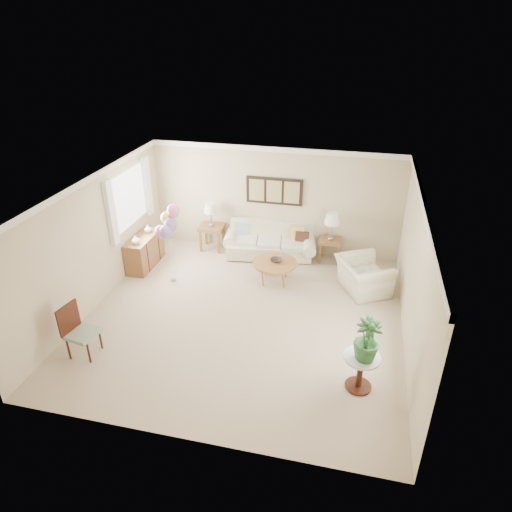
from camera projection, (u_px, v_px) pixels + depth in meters
The scene contains 18 objects.
ground_plane at pixel (243, 317), 8.91m from camera, with size 6.00×6.00×0.00m, color tan.
room_shell at pixel (238, 239), 8.25m from camera, with size 6.04×6.04×2.60m.
wall_art_triptych at pixel (274, 191), 10.74m from camera, with size 1.35×0.06×0.65m.
sofa at pixel (270, 243), 11.07m from camera, with size 2.35×1.13×0.82m.
end_table_left at pixel (212, 229), 11.27m from camera, with size 0.58×0.53×0.63m.
end_table_right at pixel (330, 243), 10.73m from camera, with size 0.52×0.47×0.57m.
lamp_left at pixel (211, 209), 11.01m from camera, with size 0.33×0.33×0.58m.
lamp_right at pixel (332, 219), 10.45m from camera, with size 0.37×0.37×0.66m.
coffee_table at pixel (275, 264), 9.89m from camera, with size 0.96×0.96×0.49m.
decor_bowl at pixel (276, 260), 9.88m from camera, with size 0.25×0.25×0.06m, color #2A241E.
armchair at pixel (363, 276), 9.62m from camera, with size 1.07×0.93×0.69m, color beige.
side_table at pixel (361, 364), 7.01m from camera, with size 0.57×0.57×0.62m.
potted_plant at pixel (367, 340), 6.74m from camera, with size 0.40×0.40×0.71m, color #1C521E.
accent_chair at pixel (78, 329), 7.73m from camera, with size 0.55×0.55×0.97m.
credenza at pixel (145, 251), 10.59m from camera, with size 0.46×1.20×0.74m.
vase_white at pixel (136, 240), 10.05m from camera, with size 0.18×0.18×0.19m, color white.
vase_sage at pixel (148, 229), 10.58m from camera, with size 0.18×0.18×0.18m, color silver.
balloon_cluster at pixel (167, 224), 9.44m from camera, with size 0.50×0.51×1.82m.
Camera 1 is at (1.91, -7.07, 5.23)m, focal length 32.00 mm.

